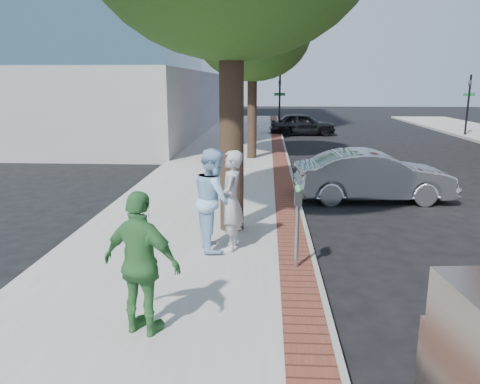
# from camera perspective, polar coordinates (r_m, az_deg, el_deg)

# --- Properties ---
(ground) EXTENTS (120.00, 120.00, 0.00)m
(ground) POSITION_cam_1_polar(r_m,az_deg,el_deg) (8.71, 2.05, -9.24)
(ground) COLOR black
(ground) RESTS_ON ground
(sidewalk) EXTENTS (5.00, 60.00, 0.15)m
(sidewalk) POSITION_cam_1_polar(r_m,az_deg,el_deg) (16.46, -2.51, 1.81)
(sidewalk) COLOR #9E9991
(sidewalk) RESTS_ON ground
(brick_strip) EXTENTS (0.60, 60.00, 0.01)m
(brick_strip) POSITION_cam_1_polar(r_m,az_deg,el_deg) (16.37, 5.18, 1.99)
(brick_strip) COLOR brown
(brick_strip) RESTS_ON sidewalk
(curb) EXTENTS (0.10, 60.00, 0.15)m
(curb) POSITION_cam_1_polar(r_m,az_deg,el_deg) (16.40, 6.39, 1.70)
(curb) COLOR gray
(curb) RESTS_ON ground
(office_base) EXTENTS (18.20, 22.20, 4.00)m
(office_base) POSITION_cam_1_polar(r_m,az_deg,el_deg) (32.83, -20.61, 10.07)
(office_base) COLOR gray
(office_base) RESTS_ON ground
(signal_near) EXTENTS (0.70, 0.15, 3.80)m
(signal_near) POSITION_cam_1_polar(r_m,az_deg,el_deg) (30.08, 4.85, 11.12)
(signal_near) COLOR black
(signal_near) RESTS_ON ground
(signal_far) EXTENTS (0.70, 0.15, 3.80)m
(signal_far) POSITION_cam_1_polar(r_m,az_deg,el_deg) (32.50, 26.09, 10.00)
(signal_far) COLOR black
(signal_far) RESTS_ON ground
(tree_far) EXTENTS (4.80, 4.80, 7.14)m
(tree_far) POSITION_cam_1_polar(r_m,az_deg,el_deg) (20.16, 1.54, 18.82)
(tree_far) COLOR black
(tree_far) RESTS_ON sidewalk
(parking_meter) EXTENTS (0.12, 0.32, 1.47)m
(parking_meter) POSITION_cam_1_polar(r_m,az_deg,el_deg) (8.06, 7.05, -2.15)
(parking_meter) COLOR gray
(parking_meter) RESTS_ON sidewalk
(person_gray) EXTENTS (0.51, 0.74, 1.94)m
(person_gray) POSITION_cam_1_polar(r_m,az_deg,el_deg) (8.93, -1.11, -1.09)
(person_gray) COLOR #AAAAAF
(person_gray) RESTS_ON sidewalk
(person_officer) EXTENTS (0.97, 1.12, 1.98)m
(person_officer) POSITION_cam_1_polar(r_m,az_deg,el_deg) (8.99, -3.21, -0.90)
(person_officer) COLOR #9CCBF1
(person_officer) RESTS_ON sidewalk
(person_green) EXTENTS (1.20, 0.80, 1.89)m
(person_green) POSITION_cam_1_polar(r_m,az_deg,el_deg) (6.09, -11.90, -8.58)
(person_green) COLOR #397F3C
(person_green) RESTS_ON sidewalk
(sedan_silver) EXTENTS (4.49, 1.81, 1.45)m
(sedan_silver) POSITION_cam_1_polar(r_m,az_deg,el_deg) (13.87, 15.95, 1.90)
(sedan_silver) COLOR #B2B5B9
(sedan_silver) RESTS_ON ground
(bg_car) EXTENTS (4.29, 1.92, 1.43)m
(bg_car) POSITION_cam_1_polar(r_m,az_deg,el_deg) (30.67, 7.62, 8.22)
(bg_car) COLOR black
(bg_car) RESTS_ON ground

